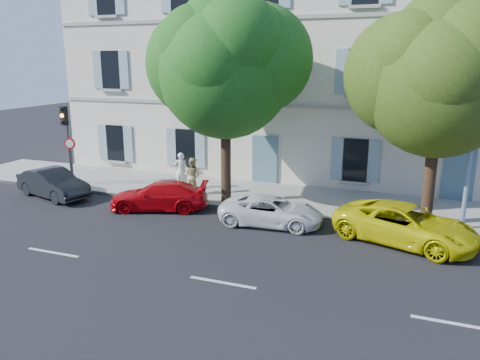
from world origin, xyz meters
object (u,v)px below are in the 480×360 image
at_px(tree_left, 225,72).
at_px(traffic_light, 66,128).
at_px(car_white_coupe, 271,211).
at_px(car_dark_sedan, 53,183).
at_px(pedestrian_a, 181,171).
at_px(road_sign, 71,151).
at_px(car_yellow_supercar, 406,224).
at_px(tree_right, 439,84).
at_px(street_lamp, 477,103).
at_px(pedestrian_b, 192,176).
at_px(car_red_coupe, 159,196).

height_order(tree_left, traffic_light, tree_left).
distance_m(car_white_coupe, traffic_light, 11.29).
bearing_deg(car_dark_sedan, pedestrian_a, -43.88).
bearing_deg(road_sign, car_yellow_supercar, -6.40).
height_order(car_dark_sedan, car_yellow_supercar, car_yellow_supercar).
xyz_separation_m(car_dark_sedan, tree_right, (15.89, 1.74, 4.63)).
distance_m(tree_right, street_lamp, 1.40).
bearing_deg(tree_right, tree_left, 179.80).
relative_size(road_sign, street_lamp, 0.29).
xyz_separation_m(car_white_coupe, street_lamp, (6.73, 1.52, 4.14)).
bearing_deg(traffic_light, tree_right, 0.06).
xyz_separation_m(car_dark_sedan, car_yellow_supercar, (15.22, -0.16, 0.01)).
bearing_deg(tree_left, pedestrian_a, 157.53).
height_order(tree_left, pedestrian_b, tree_left).
bearing_deg(tree_right, car_white_coupe, -162.21).
distance_m(car_red_coupe, car_white_coupe, 4.96).
bearing_deg(car_white_coupe, car_dark_sedan, 85.42).
height_order(tree_left, road_sign, tree_left).
height_order(car_white_coupe, tree_left, tree_left).
relative_size(tree_left, tree_right, 1.06).
relative_size(car_white_coupe, car_yellow_supercar, 0.82).
bearing_deg(car_yellow_supercar, car_white_coupe, 106.96).
distance_m(car_dark_sedan, pedestrian_b, 6.36).
distance_m(traffic_light, street_lamp, 17.72).
bearing_deg(traffic_light, street_lamp, -0.74).
xyz_separation_m(road_sign, pedestrian_a, (5.22, 1.35, -0.81)).
bearing_deg(car_white_coupe, tree_right, -76.70).
bearing_deg(road_sign, car_dark_sedan, -82.91).
xyz_separation_m(car_red_coupe, pedestrian_b, (0.46, 2.22, 0.40)).
height_order(tree_right, road_sign, tree_right).
relative_size(car_dark_sedan, car_yellow_supercar, 0.83).
height_order(car_yellow_supercar, pedestrian_a, pedestrian_a).
relative_size(car_red_coupe, car_white_coupe, 1.04).
bearing_deg(pedestrian_a, street_lamp, 146.62).
bearing_deg(tree_left, traffic_light, -179.69).
xyz_separation_m(tree_right, street_lamp, (1.24, -0.24, -0.60)).
height_order(car_dark_sedan, traffic_light, traffic_light).
relative_size(car_red_coupe, tree_left, 0.48).
distance_m(road_sign, pedestrian_b, 6.20).
distance_m(car_red_coupe, pedestrian_a, 2.85).
height_order(traffic_light, pedestrian_a, traffic_light).
relative_size(car_dark_sedan, car_red_coupe, 0.97).
bearing_deg(car_white_coupe, pedestrian_a, 56.82).
height_order(tree_left, tree_right, tree_left).
xyz_separation_m(tree_left, traffic_light, (-8.31, -0.05, -2.71)).
relative_size(car_yellow_supercar, road_sign, 2.04).
bearing_deg(car_yellow_supercar, road_sign, 102.25).
height_order(car_red_coupe, tree_left, tree_left).
bearing_deg(car_red_coupe, car_white_coupe, 69.43).
bearing_deg(tree_right, street_lamp, -11.13).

